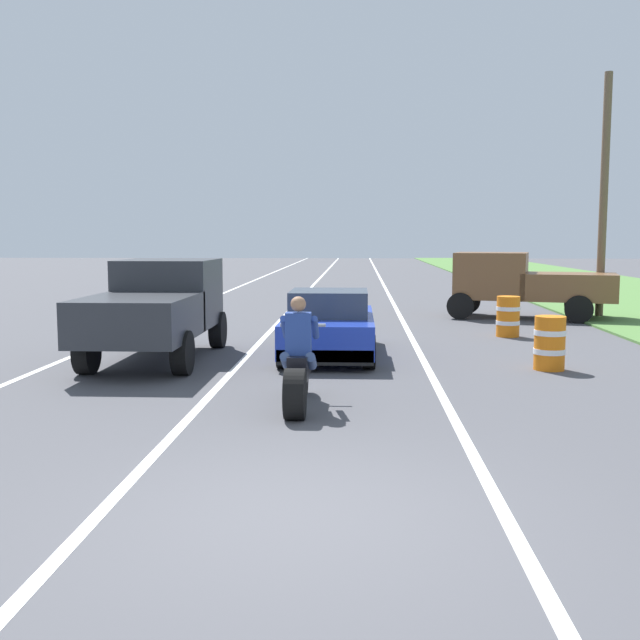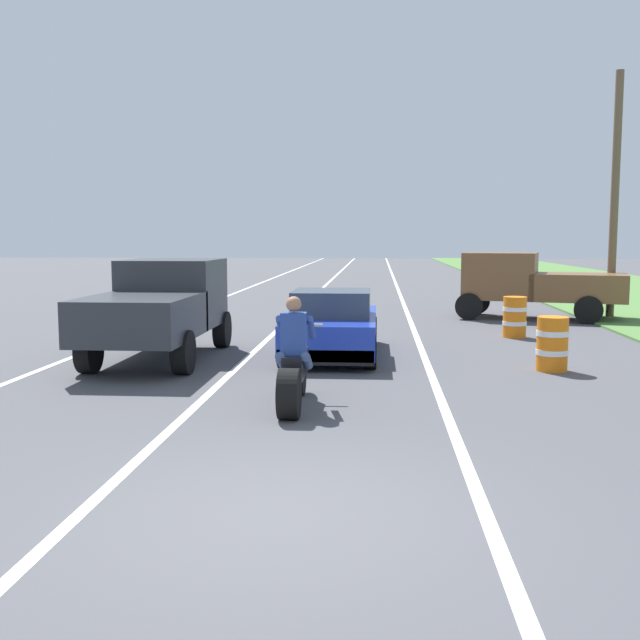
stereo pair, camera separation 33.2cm
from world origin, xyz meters
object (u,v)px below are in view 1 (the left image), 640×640
(motorcycle_with_rider, at_px, (298,368))
(construction_barrel_nearest, at_px, (550,343))
(pickup_truck_right_shoulder_brown, at_px, (523,282))
(sports_car_blue, at_px, (329,325))
(construction_barrel_mid, at_px, (508,316))
(pickup_truck_left_lane_dark_grey, at_px, (158,305))

(motorcycle_with_rider, distance_m, construction_barrel_nearest, 5.55)
(pickup_truck_right_shoulder_brown, bearing_deg, sports_car_blue, -126.70)
(construction_barrel_nearest, bearing_deg, construction_barrel_mid, 88.08)
(motorcycle_with_rider, relative_size, pickup_truck_right_shoulder_brown, 0.43)
(pickup_truck_left_lane_dark_grey, bearing_deg, sports_car_blue, 11.93)
(sports_car_blue, bearing_deg, construction_barrel_nearest, -19.41)
(motorcycle_with_rider, xyz_separation_m, pickup_truck_right_shoulder_brown, (5.81, 12.31, 0.51))
(pickup_truck_right_shoulder_brown, relative_size, construction_barrel_mid, 5.14)
(pickup_truck_right_shoulder_brown, bearing_deg, motorcycle_with_rider, -115.25)
(construction_barrel_nearest, bearing_deg, pickup_truck_right_shoulder_brown, 80.95)
(motorcycle_with_rider, height_order, sports_car_blue, motorcycle_with_rider)
(pickup_truck_left_lane_dark_grey, distance_m, construction_barrel_mid, 8.64)
(motorcycle_with_rider, relative_size, pickup_truck_left_lane_dark_grey, 0.46)
(construction_barrel_mid, bearing_deg, construction_barrel_nearest, -91.92)
(construction_barrel_mid, bearing_deg, sports_car_blue, -143.48)
(motorcycle_with_rider, distance_m, pickup_truck_left_lane_dark_grey, 5.23)
(sports_car_blue, relative_size, construction_barrel_nearest, 4.30)
(pickup_truck_left_lane_dark_grey, height_order, construction_barrel_nearest, pickup_truck_left_lane_dark_grey)
(pickup_truck_right_shoulder_brown, bearing_deg, construction_barrel_nearest, -99.05)
(construction_barrel_nearest, bearing_deg, pickup_truck_left_lane_dark_grey, 174.39)
(sports_car_blue, distance_m, pickup_truck_right_shoulder_brown, 9.31)
(pickup_truck_left_lane_dark_grey, distance_m, pickup_truck_right_shoulder_brown, 12.12)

